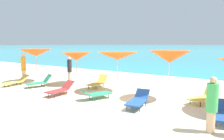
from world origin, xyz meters
The scene contains 16 objects.
ground_plane centered at (0.00, 10.00, -0.15)m, with size 50.00×100.00×0.30m, color beige.
umbrella_0 centered at (-7.49, 1.70, 1.98)m, with size 2.28×2.28×2.22m.
umbrella_1 centered at (-4.61, 2.46, 1.78)m, with size 1.83×1.83×2.03m.
umbrella_2 centered at (-1.51, 2.22, 1.93)m, with size 2.14×2.14×2.13m.
umbrella_3 centered at (1.25, 2.15, 1.99)m, with size 1.87×1.87×2.26m.
lounge_chair_0 centered at (-1.62, 0.47, 0.27)m, with size 1.11×1.54×0.52m.
lounge_chair_1 centered at (3.55, 0.56, 0.30)m, with size 0.92×1.59×0.60m.
lounge_chair_2 centered at (-3.62, 0.15, 0.31)m, with size 0.59×1.56×0.64m.
lounge_chair_3 centered at (0.51, 0.46, 0.30)m, with size 0.75×1.61×0.61m.
lounge_chair_4 centered at (-7.75, 0.35, 0.26)m, with size 0.55×1.65×0.58m.
lounge_chair_6 centered at (-3.06, 2.57, 0.31)m, with size 0.67×1.56×0.69m.
lounge_chair_7 centered at (-6.10, 0.82, 0.31)m, with size 1.05×1.56×0.71m.
lounge_chair_8 centered at (2.72, 2.50, 0.31)m, with size 1.14×1.66×0.75m.
beachgoer_2 centered at (-8.40, 1.36, 1.03)m, with size 0.32×0.32×1.91m.
beachgoer_3 centered at (-5.82, 3.08, 0.90)m, with size 0.30×0.30×1.69m.
beachgoer_4 centered at (3.30, -0.60, 0.87)m, with size 0.32×0.32×1.65m.
Camera 1 is at (3.84, -6.81, 2.57)m, focal length 32.07 mm.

